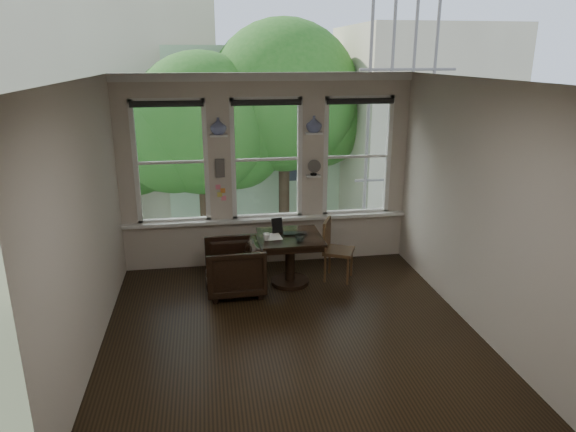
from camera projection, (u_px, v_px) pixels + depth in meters
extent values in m
plane|color=black|center=(290.00, 329.00, 6.36)|extent=(4.50, 4.50, 0.00)
plane|color=silver|center=(290.00, 79.00, 5.46)|extent=(4.50, 4.50, 0.00)
plane|color=beige|center=(267.00, 172.00, 8.03)|extent=(4.50, 0.00, 4.50)
plane|color=beige|center=(340.00, 303.00, 3.79)|extent=(4.50, 0.00, 4.50)
plane|color=beige|center=(86.00, 224.00, 5.56)|extent=(0.00, 4.50, 4.50)
plane|color=beige|center=(472.00, 205.00, 6.25)|extent=(0.00, 4.50, 4.50)
cube|color=white|center=(219.00, 135.00, 7.64)|extent=(0.26, 0.16, 0.03)
cube|color=white|center=(314.00, 133.00, 7.86)|extent=(0.26, 0.16, 0.03)
cube|color=#59544F|center=(220.00, 168.00, 7.82)|extent=(0.14, 0.06, 0.28)
imported|color=silver|center=(218.00, 126.00, 7.60)|extent=(0.24, 0.24, 0.25)
imported|color=silver|center=(314.00, 124.00, 7.82)|extent=(0.24, 0.24, 0.25)
imported|color=black|center=(234.00, 268.00, 7.25)|extent=(0.84, 0.82, 0.75)
cube|color=maroon|center=(234.00, 263.00, 7.22)|extent=(0.45, 0.45, 0.06)
imported|color=black|center=(295.00, 235.00, 7.41)|extent=(0.37, 0.26, 0.03)
imported|color=white|center=(266.00, 237.00, 7.22)|extent=(0.13, 0.13, 0.10)
imported|color=white|center=(300.00, 238.00, 7.16)|extent=(0.17, 0.17, 0.11)
cube|color=black|center=(277.00, 225.00, 7.52)|extent=(0.17, 0.11, 0.22)
cube|color=silver|center=(273.00, 237.00, 7.37)|extent=(0.24, 0.32, 0.00)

